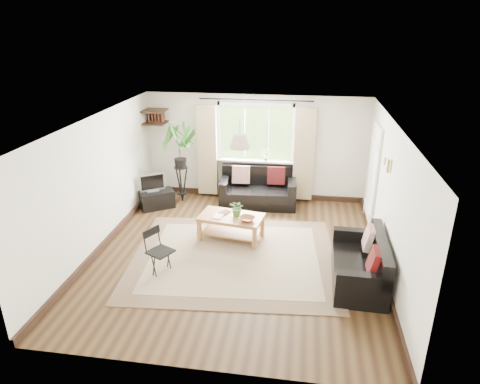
# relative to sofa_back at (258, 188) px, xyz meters

# --- Properties ---
(floor) EXTENTS (5.50, 5.50, 0.00)m
(floor) POSITION_rel_sofa_back_xyz_m (-0.12, -2.27, -0.40)
(floor) COLOR black
(floor) RESTS_ON ground
(ceiling) EXTENTS (5.50, 5.50, 0.00)m
(ceiling) POSITION_rel_sofa_back_xyz_m (-0.12, -2.27, 2.00)
(ceiling) COLOR white
(ceiling) RESTS_ON floor
(wall_back) EXTENTS (5.00, 0.02, 2.40)m
(wall_back) POSITION_rel_sofa_back_xyz_m (-0.12, 0.48, 0.80)
(wall_back) COLOR silver
(wall_back) RESTS_ON floor
(wall_front) EXTENTS (5.00, 0.02, 2.40)m
(wall_front) POSITION_rel_sofa_back_xyz_m (-0.12, -5.02, 0.80)
(wall_front) COLOR silver
(wall_front) RESTS_ON floor
(wall_left) EXTENTS (0.02, 5.50, 2.40)m
(wall_left) POSITION_rel_sofa_back_xyz_m (-2.62, -2.27, 0.80)
(wall_left) COLOR silver
(wall_left) RESTS_ON floor
(wall_right) EXTENTS (0.02, 5.50, 2.40)m
(wall_right) POSITION_rel_sofa_back_xyz_m (2.38, -2.27, 0.80)
(wall_right) COLOR silver
(wall_right) RESTS_ON floor
(rug) EXTENTS (3.80, 3.34, 0.02)m
(rug) POSITION_rel_sofa_back_xyz_m (-0.16, -2.38, -0.39)
(rug) COLOR beige
(rug) RESTS_ON floor
(window) EXTENTS (2.50, 0.16, 2.16)m
(window) POSITION_rel_sofa_back_xyz_m (-0.12, 0.44, 1.15)
(window) COLOR white
(window) RESTS_ON wall_back
(door) EXTENTS (0.06, 0.96, 2.06)m
(door) POSITION_rel_sofa_back_xyz_m (2.35, -0.57, 0.60)
(door) COLOR silver
(door) RESTS_ON wall_right
(corner_shelf) EXTENTS (0.50, 0.50, 0.34)m
(corner_shelf) POSITION_rel_sofa_back_xyz_m (-2.37, 0.23, 1.49)
(corner_shelf) COLOR black
(corner_shelf) RESTS_ON wall_back
(pendant_lamp) EXTENTS (0.36, 0.36, 0.54)m
(pendant_lamp) POSITION_rel_sofa_back_xyz_m (-0.12, -1.87, 1.65)
(pendant_lamp) COLOR beige
(pendant_lamp) RESTS_ON ceiling
(wall_sconce) EXTENTS (0.12, 0.12, 0.28)m
(wall_sconce) POSITION_rel_sofa_back_xyz_m (2.31, -1.97, 1.34)
(wall_sconce) COLOR beige
(wall_sconce) RESTS_ON wall_right
(sofa_back) EXTENTS (1.73, 0.95, 0.79)m
(sofa_back) POSITION_rel_sofa_back_xyz_m (0.00, 0.00, 0.00)
(sofa_back) COLOR black
(sofa_back) RESTS_ON floor
(sofa_right) EXTENTS (1.59, 0.82, 0.74)m
(sofa_right) POSITION_rel_sofa_back_xyz_m (1.92, -2.80, -0.03)
(sofa_right) COLOR black
(sofa_right) RESTS_ON floor
(coffee_table) EXTENTS (1.27, 0.83, 0.48)m
(coffee_table) POSITION_rel_sofa_back_xyz_m (-0.32, -1.70, -0.15)
(coffee_table) COLOR brown
(coffee_table) RESTS_ON floor
(table_plant) EXTENTS (0.35, 0.34, 0.31)m
(table_plant) POSITION_rel_sofa_back_xyz_m (-0.20, -1.66, 0.24)
(table_plant) COLOR #3A6C2B
(table_plant) RESTS_ON coffee_table
(bowl) EXTENTS (0.38, 0.38, 0.07)m
(bowl) POSITION_rel_sofa_back_xyz_m (0.00, -1.86, 0.12)
(bowl) COLOR brown
(bowl) RESTS_ON coffee_table
(book_a) EXTENTS (0.20, 0.24, 0.02)m
(book_a) POSITION_rel_sofa_back_xyz_m (-0.63, -1.76, 0.10)
(book_a) COLOR white
(book_a) RESTS_ON coffee_table
(book_b) EXTENTS (0.24, 0.26, 0.02)m
(book_b) POSITION_rel_sofa_back_xyz_m (-0.53, -1.53, 0.10)
(book_b) COLOR brown
(book_b) RESTS_ON coffee_table
(tv_stand) EXTENTS (0.83, 0.74, 0.39)m
(tv_stand) POSITION_rel_sofa_back_xyz_m (-2.20, -0.50, -0.20)
(tv_stand) COLOR black
(tv_stand) RESTS_ON floor
(tv) EXTENTS (0.57, 0.46, 0.43)m
(tv) POSITION_rel_sofa_back_xyz_m (-2.29, -0.50, 0.21)
(tv) COLOR #A5A5AA
(tv) RESTS_ON tv_stand
(palm_stand) EXTENTS (0.87, 0.87, 1.80)m
(palm_stand) POSITION_rel_sofa_back_xyz_m (-1.75, -0.04, 0.50)
(palm_stand) COLOR black
(palm_stand) RESTS_ON floor
(folding_chair) EXTENTS (0.54, 0.54, 0.77)m
(folding_chair) POSITION_rel_sofa_back_xyz_m (-1.26, -3.04, -0.01)
(folding_chair) COLOR black
(folding_chair) RESTS_ON floor
(sill_plant) EXTENTS (0.14, 0.10, 0.27)m
(sill_plant) POSITION_rel_sofa_back_xyz_m (0.13, 0.36, 0.67)
(sill_plant) COLOR #2D6023
(sill_plant) RESTS_ON window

